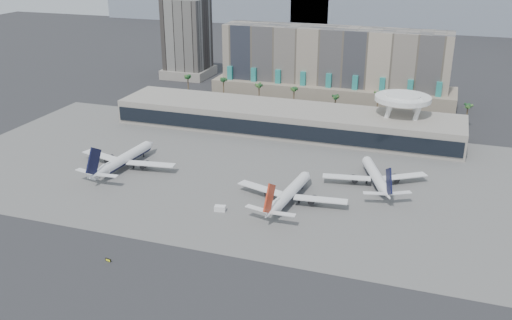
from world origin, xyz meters
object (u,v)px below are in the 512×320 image
(service_vehicle_a, at_px, (93,177))
(service_vehicle_b, at_px, (220,208))
(airliner_right, at_px, (376,176))
(airliner_centre, at_px, (289,193))
(taxiway_sign, at_px, (108,260))
(airliner_left, at_px, (124,159))

(service_vehicle_a, relative_size, service_vehicle_b, 1.09)
(airliner_right, distance_m, service_vehicle_b, 63.73)
(airliner_centre, height_order, service_vehicle_a, airliner_centre)
(airliner_right, bearing_deg, service_vehicle_a, 174.75)
(service_vehicle_a, bearing_deg, airliner_right, 24.41)
(airliner_right, relative_size, service_vehicle_a, 9.60)
(service_vehicle_b, xyz_separation_m, taxiway_sign, (-19.19, -41.85, -0.54))
(airliner_left, distance_m, taxiway_sign, 74.27)
(service_vehicle_a, xyz_separation_m, service_vehicle_b, (59.00, -9.90, -0.04))
(service_vehicle_a, xyz_separation_m, taxiway_sign, (39.82, -51.75, -0.58))
(service_vehicle_a, bearing_deg, taxiway_sign, -43.93)
(service_vehicle_a, height_order, taxiway_sign, service_vehicle_a)
(airliner_right, xyz_separation_m, taxiway_sign, (-68.17, -82.54, -3.27))
(airliner_left, distance_m, service_vehicle_a, 15.84)
(airliner_centre, relative_size, service_vehicle_b, 11.32)
(airliner_centre, height_order, taxiway_sign, airliner_centre)
(airliner_left, bearing_deg, airliner_right, 13.16)
(airliner_left, xyz_separation_m, airliner_right, (101.90, 16.47, -0.31))
(airliner_centre, bearing_deg, service_vehicle_a, -170.80)
(service_vehicle_a, distance_m, service_vehicle_b, 59.83)
(airliner_left, xyz_separation_m, service_vehicle_a, (-6.08, -14.32, -3.01))
(airliner_centre, height_order, airliner_right, airliner_centre)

